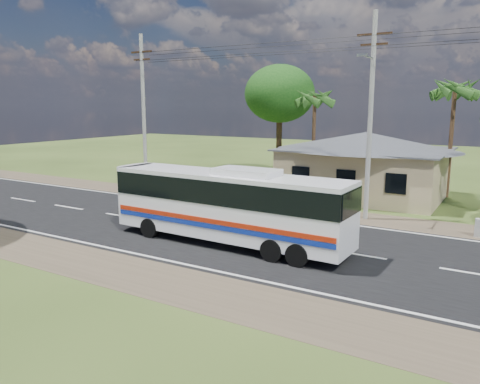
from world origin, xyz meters
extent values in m
plane|color=#2D4117|center=(0.00, 0.00, 0.00)|extent=(120.00, 120.00, 0.00)
cube|color=black|center=(0.00, 0.00, 0.01)|extent=(120.00, 10.00, 0.02)
cube|color=brown|center=(0.00, 6.50, 0.01)|extent=(120.00, 3.00, 0.01)
cube|color=brown|center=(0.00, -6.50, 0.01)|extent=(120.00, 3.00, 0.01)
cube|color=silver|center=(0.00, 4.70, 0.03)|extent=(120.00, 0.15, 0.01)
cube|color=silver|center=(0.00, -4.70, 0.03)|extent=(120.00, 0.15, 0.01)
cube|color=silver|center=(0.00, 0.00, 0.03)|extent=(120.00, 0.15, 0.01)
cube|color=tan|center=(1.00, 13.00, 1.60)|extent=(10.00, 8.00, 3.20)
cube|color=#4C4F54|center=(1.00, 13.00, 3.25)|extent=(10.60, 8.60, 0.10)
pyramid|color=#4C4F54|center=(1.00, 13.00, 4.40)|extent=(12.40, 10.00, 1.20)
cube|color=black|center=(-2.00, 8.98, 1.70)|extent=(1.20, 0.08, 1.20)
cube|color=black|center=(1.00, 8.98, 1.70)|extent=(1.20, 0.08, 1.20)
cube|color=black|center=(4.00, 8.98, 1.70)|extent=(1.20, 0.08, 1.20)
cylinder|color=#9E9E99|center=(-13.00, 6.50, 5.50)|extent=(0.26, 0.26, 11.00)
cube|color=#362313|center=(-13.00, 6.50, 9.80)|extent=(1.80, 0.12, 0.12)
cube|color=#362313|center=(-13.00, 6.50, 9.30)|extent=(1.40, 0.10, 0.10)
cylinder|color=#9E9E99|center=(3.00, 6.50, 5.50)|extent=(0.26, 0.26, 11.00)
cube|color=#362313|center=(3.00, 6.50, 9.80)|extent=(1.80, 0.12, 0.12)
cube|color=#362313|center=(3.00, 6.50, 9.30)|extent=(1.40, 0.10, 0.10)
cylinder|color=gray|center=(3.00, 5.50, 8.60)|extent=(0.08, 2.00, 0.08)
cube|color=gray|center=(3.00, 4.50, 8.60)|extent=(0.50, 0.18, 0.12)
cylinder|color=black|center=(-5.00, 6.50, 9.60)|extent=(16.00, 0.02, 0.02)
cylinder|color=#47301E|center=(6.00, 15.50, 3.75)|extent=(0.28, 0.28, 7.50)
cylinder|color=#47301E|center=(-4.00, 16.00, 3.50)|extent=(0.28, 0.28, 7.00)
cylinder|color=#47301E|center=(-8.00, 18.00, 2.97)|extent=(0.50, 0.50, 5.95)
ellipsoid|color=#123C10|center=(-8.00, 18.00, 7.15)|extent=(6.00, 6.00, 4.92)
cube|color=silver|center=(-0.96, -1.47, 1.83)|extent=(11.31, 2.60, 2.81)
cube|color=black|center=(-0.96, -1.47, 2.53)|extent=(11.35, 2.66, 1.03)
cube|color=black|center=(-6.58, -1.34, 2.20)|extent=(0.16, 2.16, 1.69)
cube|color=#9F1F09|center=(-0.98, -2.66, 1.31)|extent=(11.06, 0.29, 0.21)
cube|color=navy|center=(-0.98, -2.66, 1.08)|extent=(11.06, 0.29, 0.21)
cube|color=silver|center=(-0.02, -1.49, 3.38)|extent=(2.85, 1.57, 0.28)
cylinder|color=black|center=(-4.73, -2.46, 0.47)|extent=(0.95, 0.35, 0.94)
cylinder|color=black|center=(-4.68, -0.30, 0.47)|extent=(0.95, 0.35, 0.94)
cylinder|color=black|center=(1.83, -2.61, 0.47)|extent=(0.95, 0.35, 0.94)
cylinder|color=black|center=(1.88, -0.45, 0.47)|extent=(0.95, 0.35, 0.94)
cylinder|color=black|center=(2.96, -2.64, 0.47)|extent=(0.95, 0.35, 0.94)
cylinder|color=black|center=(3.01, -0.48, 0.47)|extent=(0.95, 0.35, 0.94)
camera|label=1|loc=(9.93, -18.70, 6.21)|focal=35.00mm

